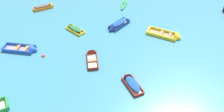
{
  "coord_description": "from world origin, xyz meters",
  "views": [
    {
      "loc": [
        -1.69,
        0.27,
        14.53
      ],
      "look_at": [
        0.0,
        17.62,
        0.15
      ],
      "focal_mm": 35.83,
      "sensor_mm": 36.0,
      "label": 1
    }
  ],
  "objects": [
    {
      "name": "rowboat_yellow_back_row_right",
      "position": [
        7.13,
        20.42,
        0.17
      ],
      "size": [
        4.02,
        3.22,
        1.27
      ],
      "color": "#99754C",
      "rests_on": "ground_plane"
    },
    {
      "name": "rowboat_orange_far_back",
      "position": [
        -8.02,
        29.11,
        0.26
      ],
      "size": [
        2.95,
        2.0,
        0.86
      ],
      "color": "#4C4C51",
      "rests_on": "ground_plane"
    },
    {
      "name": "rowboat_maroon_back_row_center",
      "position": [
        -2.03,
        17.98,
        0.14
      ],
      "size": [
        1.13,
        3.07,
        0.91
      ],
      "color": "beige",
      "rests_on": "ground_plane"
    },
    {
      "name": "rowboat_maroon_midfield_left",
      "position": [
        1.25,
        13.9,
        0.21
      ],
      "size": [
        1.79,
        2.9,
        0.89
      ],
      "color": "beige",
      "rests_on": "ground_plane"
    },
    {
      "name": "mooring_buoy_trailing",
      "position": [
        -6.96,
        18.44,
        0.0
      ],
      "size": [
        0.41,
        0.41,
        0.41
      ],
      "primitive_type": "sphere",
      "color": "red",
      "rests_on": "ground_plane"
    },
    {
      "name": "rowboat_deep_blue_midfield_right",
      "position": [
        1.08,
        23.12,
        0.3
      ],
      "size": [
        3.14,
        3.12,
        1.01
      ],
      "color": "beige",
      "rests_on": "ground_plane"
    },
    {
      "name": "rowboat_blue_outer_right",
      "position": [
        -8.67,
        19.53,
        0.18
      ],
      "size": [
        3.95,
        2.08,
        1.12
      ],
      "color": "gray",
      "rests_on": "ground_plane"
    },
    {
      "name": "kayak_green_near_left",
      "position": [
        2.81,
        28.81,
        0.15
      ],
      "size": [
        1.6,
        3.28,
        0.31
      ],
      "color": "#288C3D",
      "rests_on": "ground_plane"
    },
    {
      "name": "rowboat_yellow_far_right",
      "position": [
        -4.13,
        23.16,
        0.22
      ],
      "size": [
        2.49,
        2.62,
        0.86
      ],
      "color": "#99754C",
      "rests_on": "ground_plane"
    }
  ]
}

